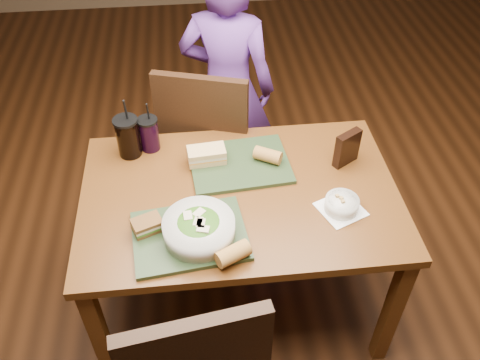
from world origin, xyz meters
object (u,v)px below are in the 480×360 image
diner (228,88)px  cup_cola (128,137)px  chair_far (202,142)px  salad_bowl (199,228)px  sandwich_near (147,225)px  sandwich_far (207,155)px  chip_bag (347,148)px  baguette_near (233,254)px  dining_table (240,208)px  tray_far (240,164)px  cup_berry (149,134)px  soup_bowl (342,204)px  tray_near (190,236)px  baguette_far (268,155)px

diner → cup_cola: bearing=66.9°
chair_far → salad_bowl: 0.84m
sandwich_near → sandwich_far: sandwich_far is taller
salad_bowl → chip_bag: bearing=29.4°
chair_far → cup_cola: (-0.32, -0.27, 0.28)m
baguette_near → cup_cola: cup_cola is taller
diner → sandwich_far: 0.68m
dining_table → sandwich_near: 0.43m
dining_table → sandwich_far: bearing=122.6°
tray_far → cup_berry: cup_berry is taller
tray_far → soup_bowl: size_ratio=1.99×
cup_berry → baguette_near: bearing=-65.9°
baguette_near → chip_bag: bearing=42.3°
baguette_near → chip_bag: (0.54, 0.49, 0.03)m
dining_table → diner: size_ratio=0.92×
tray_near → baguette_far: (0.35, 0.38, 0.04)m
dining_table → baguette_near: 0.38m
cup_berry → chip_bag: bearing=-12.7°
cup_cola → cup_berry: (0.09, 0.03, -0.01)m
chair_far → baguette_near: bearing=-85.7°
cup_berry → baguette_far: bearing=-17.9°
sandwich_near → cup_cola: 0.49m
chip_bag → salad_bowl: bearing=178.1°
dining_table → cup_cola: (-0.46, 0.30, 0.19)m
dining_table → chip_bag: chip_bag is taller
salad_bowl → tray_far: bearing=63.9°
chair_far → sandwich_far: size_ratio=6.07×
sandwich_far → chip_bag: (0.60, -0.05, 0.03)m
baguette_near → tray_far: bearing=81.2°
dining_table → sandwich_far: (-0.12, 0.19, 0.14)m
diner → tray_near: 1.09m
sandwich_far → baguette_near: 0.55m
tray_near → sandwich_far: sandwich_far is taller
tray_near → sandwich_far: bearing=77.7°
diner → sandwich_far: bearing=95.3°
dining_table → cup_berry: 0.52m
chair_far → sandwich_near: size_ratio=8.02×
cup_berry → chip_bag: size_ratio=1.54×
dining_table → cup_cola: cup_cola is taller
salad_bowl → sandwich_far: salad_bowl is taller
cup_berry → dining_table: bearing=-41.8°
salad_bowl → chip_bag: chip_bag is taller
tray_far → chip_bag: bearing=-3.5°
dining_table → salad_bowl: size_ratio=4.89×
dining_table → baguette_far: baguette_far is taller
chair_far → salad_bowl: (-0.04, -0.80, 0.25)m
tray_far → cup_berry: bearing=157.1°
diner → chip_bag: 0.85m
soup_bowl → baguette_far: baguette_far is taller
chair_far → sandwich_far: bearing=-88.6°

